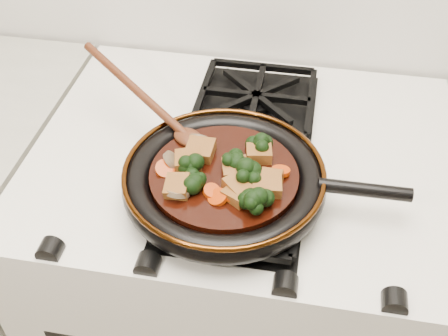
# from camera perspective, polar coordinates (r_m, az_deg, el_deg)

# --- Properties ---
(stove) EXTENTS (0.76, 0.60, 0.90)m
(stove) POSITION_cam_1_polar(r_m,az_deg,el_deg) (1.35, 1.65, -12.83)
(stove) COLOR silver
(stove) RESTS_ON ground
(burner_grate_front) EXTENTS (0.23, 0.23, 0.03)m
(burner_grate_front) POSITION_cam_1_polar(r_m,az_deg,el_deg) (0.90, 0.82, -3.41)
(burner_grate_front) COLOR black
(burner_grate_front) RESTS_ON stove
(burner_grate_back) EXTENTS (0.23, 0.23, 0.03)m
(burner_grate_back) POSITION_cam_1_polar(r_m,az_deg,el_deg) (1.11, 3.29, 6.98)
(burner_grate_back) COLOR black
(burner_grate_back) RESTS_ON stove
(skillet) EXTENTS (0.45, 0.32, 0.05)m
(skillet) POSITION_cam_1_polar(r_m,az_deg,el_deg) (0.89, 0.15, -1.25)
(skillet) COLOR black
(skillet) RESTS_ON burner_grate_front
(braising_sauce) EXTENTS (0.23, 0.23, 0.02)m
(braising_sauce) POSITION_cam_1_polar(r_m,az_deg,el_deg) (0.88, -0.00, -1.00)
(braising_sauce) COLOR black
(braising_sauce) RESTS_ON skillet
(tofu_cube_0) EXTENTS (0.05, 0.05, 0.03)m
(tofu_cube_0) POSITION_cam_1_polar(r_m,az_deg,el_deg) (0.90, -2.41, 1.76)
(tofu_cube_0) COLOR brown
(tofu_cube_0) RESTS_ON braising_sauce
(tofu_cube_1) EXTENTS (0.05, 0.05, 0.03)m
(tofu_cube_1) POSITION_cam_1_polar(r_m,az_deg,el_deg) (0.89, -3.63, 0.70)
(tofu_cube_1) COLOR brown
(tofu_cube_1) RESTS_ON braising_sauce
(tofu_cube_2) EXTENTS (0.04, 0.04, 0.02)m
(tofu_cube_2) POSITION_cam_1_polar(r_m,az_deg,el_deg) (0.86, 4.73, -1.33)
(tofu_cube_2) COLOR brown
(tofu_cube_2) RESTS_ON braising_sauce
(tofu_cube_3) EXTENTS (0.05, 0.04, 0.02)m
(tofu_cube_3) POSITION_cam_1_polar(r_m,az_deg,el_deg) (0.90, 3.58, 1.40)
(tofu_cube_3) COLOR brown
(tofu_cube_3) RESTS_ON braising_sauce
(tofu_cube_4) EXTENTS (0.05, 0.05, 0.02)m
(tofu_cube_4) POSITION_cam_1_polar(r_m,az_deg,el_deg) (0.83, 1.40, -2.73)
(tofu_cube_4) COLOR brown
(tofu_cube_4) RESTS_ON braising_sauce
(tofu_cube_5) EXTENTS (0.05, 0.05, 0.03)m
(tofu_cube_5) POSITION_cam_1_polar(r_m,az_deg,el_deg) (0.85, 4.36, -1.75)
(tofu_cube_5) COLOR brown
(tofu_cube_5) RESTS_ON braising_sauce
(tofu_cube_6) EXTENTS (0.04, 0.05, 0.03)m
(tofu_cube_6) POSITION_cam_1_polar(r_m,az_deg,el_deg) (0.85, -4.75, -1.96)
(tofu_cube_6) COLOR brown
(tofu_cube_6) RESTS_ON braising_sauce
(tofu_cube_7) EXTENTS (0.05, 0.05, 0.03)m
(tofu_cube_7) POSITION_cam_1_polar(r_m,az_deg,el_deg) (0.87, 1.16, -0.13)
(tofu_cube_7) COLOR brown
(tofu_cube_7) RESTS_ON braising_sauce
(tofu_cube_8) EXTENTS (0.06, 0.06, 0.03)m
(tofu_cube_8) POSITION_cam_1_polar(r_m,az_deg,el_deg) (0.84, 1.68, -1.89)
(tofu_cube_8) COLOR brown
(tofu_cube_8) RESTS_ON braising_sauce
(broccoli_floret_0) EXTENTS (0.07, 0.07, 0.06)m
(broccoli_floret_0) POSITION_cam_1_polar(r_m,az_deg,el_deg) (0.82, 2.30, -3.36)
(broccoli_floret_0) COLOR black
(broccoli_floret_0) RESTS_ON braising_sauce
(broccoli_floret_1) EXTENTS (0.06, 0.07, 0.06)m
(broccoli_floret_1) POSITION_cam_1_polar(r_m,az_deg,el_deg) (0.91, 3.64, 2.10)
(broccoli_floret_1) COLOR black
(broccoli_floret_1) RESTS_ON braising_sauce
(broccoli_floret_2) EXTENTS (0.07, 0.07, 0.08)m
(broccoli_floret_2) POSITION_cam_1_polar(r_m,az_deg,el_deg) (0.82, 3.28, -3.55)
(broccoli_floret_2) COLOR black
(broccoli_floret_2) RESTS_ON braising_sauce
(broccoli_floret_3) EXTENTS (0.09, 0.09, 0.07)m
(broccoli_floret_3) POSITION_cam_1_polar(r_m,az_deg,el_deg) (0.85, -3.24, -1.34)
(broccoli_floret_3) COLOR black
(broccoli_floret_3) RESTS_ON braising_sauce
(broccoli_floret_4) EXTENTS (0.07, 0.07, 0.05)m
(broccoli_floret_4) POSITION_cam_1_polar(r_m,az_deg,el_deg) (0.87, -3.57, -0.11)
(broccoli_floret_4) COLOR black
(broccoli_floret_4) RESTS_ON braising_sauce
(broccoli_floret_5) EXTENTS (0.09, 0.09, 0.07)m
(broccoli_floret_5) POSITION_cam_1_polar(r_m,az_deg,el_deg) (0.85, 2.80, -0.83)
(broccoli_floret_5) COLOR black
(broccoli_floret_5) RESTS_ON braising_sauce
(broccoli_floret_6) EXTENTS (0.08, 0.08, 0.06)m
(broccoli_floret_6) POSITION_cam_1_polar(r_m,az_deg,el_deg) (0.88, 0.73, 0.63)
(broccoli_floret_6) COLOR black
(broccoli_floret_6) RESTS_ON braising_sauce
(broccoli_floret_7) EXTENTS (0.07, 0.07, 0.06)m
(broccoli_floret_7) POSITION_cam_1_polar(r_m,az_deg,el_deg) (0.87, 0.90, 0.10)
(broccoli_floret_7) COLOR black
(broccoli_floret_7) RESTS_ON braising_sauce
(carrot_coin_0) EXTENTS (0.03, 0.03, 0.02)m
(carrot_coin_0) POSITION_cam_1_polar(r_m,az_deg,el_deg) (0.84, -1.26, -2.37)
(carrot_coin_0) COLOR #B43205
(carrot_coin_0) RESTS_ON braising_sauce
(carrot_coin_1) EXTENTS (0.03, 0.03, 0.02)m
(carrot_coin_1) POSITION_cam_1_polar(r_m,az_deg,el_deg) (0.84, 1.10, -2.82)
(carrot_coin_1) COLOR #B43205
(carrot_coin_1) RESTS_ON braising_sauce
(carrot_coin_2) EXTENTS (0.03, 0.03, 0.01)m
(carrot_coin_2) POSITION_cam_1_polar(r_m,az_deg,el_deg) (0.88, 5.79, -0.31)
(carrot_coin_2) COLOR #B43205
(carrot_coin_2) RESTS_ON braising_sauce
(carrot_coin_3) EXTENTS (0.03, 0.03, 0.02)m
(carrot_coin_3) POSITION_cam_1_polar(r_m,az_deg,el_deg) (0.85, 4.12, -2.04)
(carrot_coin_3) COLOR #B43205
(carrot_coin_3) RESTS_ON braising_sauce
(carrot_coin_4) EXTENTS (0.03, 0.03, 0.02)m
(carrot_coin_4) POSITION_cam_1_polar(r_m,az_deg,el_deg) (0.83, -0.63, -3.00)
(carrot_coin_4) COLOR #B43205
(carrot_coin_4) RESTS_ON braising_sauce
(carrot_coin_5) EXTENTS (0.04, 0.03, 0.03)m
(carrot_coin_5) POSITION_cam_1_polar(r_m,az_deg,el_deg) (0.88, -6.00, -0.09)
(carrot_coin_5) COLOR #B43205
(carrot_coin_5) RESTS_ON braising_sauce
(mushroom_slice_0) EXTENTS (0.04, 0.04, 0.02)m
(mushroom_slice_0) POSITION_cam_1_polar(r_m,az_deg,el_deg) (0.84, -4.73, -2.45)
(mushroom_slice_0) COLOR brown
(mushroom_slice_0) RESTS_ON braising_sauce
(mushroom_slice_1) EXTENTS (0.04, 0.03, 0.03)m
(mushroom_slice_1) POSITION_cam_1_polar(r_m,az_deg,el_deg) (0.93, -2.53, 2.93)
(mushroom_slice_1) COLOR brown
(mushroom_slice_1) RESTS_ON braising_sauce
(mushroom_slice_2) EXTENTS (0.04, 0.04, 0.03)m
(mushroom_slice_2) POSITION_cam_1_polar(r_m,az_deg,el_deg) (0.89, -5.25, 0.76)
(mushroom_slice_2) COLOR brown
(mushroom_slice_2) RESTS_ON braising_sauce
(wooden_spoon) EXTENTS (0.15, 0.11, 0.27)m
(wooden_spoon) POSITION_cam_1_polar(r_m,az_deg,el_deg) (0.97, -6.91, 6.05)
(wooden_spoon) COLOR #4C2210
(wooden_spoon) RESTS_ON braising_sauce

